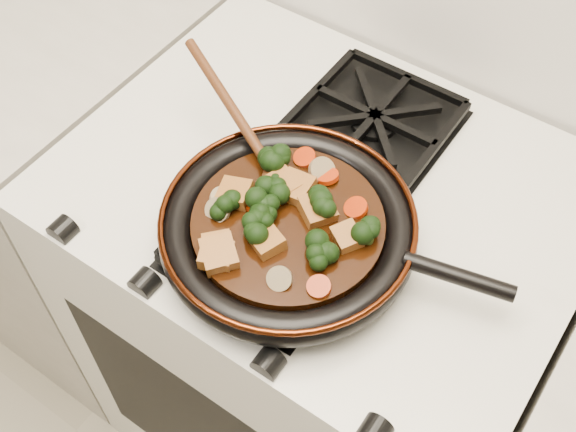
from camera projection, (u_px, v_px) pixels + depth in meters
The scene contains 33 objects.
stove at pixel (315, 329), 1.41m from camera, with size 0.76×0.60×0.90m, color beige.
burner_grate_front at pixel (269, 243), 0.97m from camera, with size 0.23×0.23×0.03m, color black, non-canonical shape.
burner_grate_back at pixel (374, 120), 1.11m from camera, with size 0.23×0.23×0.03m, color black, non-canonical shape.
skillet at pixel (289, 228), 0.95m from camera, with size 0.46×0.34×0.05m.
braising_sauce at pixel (288, 226), 0.95m from camera, with size 0.25×0.25×0.02m, color black.
tofu_cube_0 at pixel (267, 242), 0.91m from camera, with size 0.04×0.04×0.02m, color brown.
tofu_cube_1 at pixel (347, 237), 0.92m from camera, with size 0.04×0.03×0.02m, color brown.
tofu_cube_2 at pixel (235, 194), 0.96m from camera, with size 0.04×0.04×0.02m, color brown.
tofu_cube_3 at pixel (282, 186), 0.96m from camera, with size 0.04×0.04×0.02m, color brown.
tofu_cube_4 at pixel (218, 248), 0.91m from camera, with size 0.04×0.04×0.02m, color brown.
tofu_cube_5 at pixel (317, 210), 0.94m from camera, with size 0.04×0.04×0.02m, color brown.
tofu_cube_6 at pixel (296, 189), 0.96m from camera, with size 0.04×0.04×0.02m, color brown.
tofu_cube_7 at pixel (219, 255), 0.90m from camera, with size 0.04×0.05×0.02m, color brown.
tofu_cube_8 at pixel (216, 255), 0.90m from camera, with size 0.04×0.04×0.02m, color brown.
broccoli_floret_0 at pixel (322, 210), 0.94m from camera, with size 0.06×0.06×0.05m, color black, non-canonical shape.
broccoli_floret_1 at pixel (226, 206), 0.94m from camera, with size 0.06×0.06×0.05m, color black, non-canonical shape.
broccoli_floret_2 at pixel (275, 161), 0.98m from camera, with size 0.06×0.06×0.06m, color black, non-canonical shape.
broccoli_floret_3 at pixel (275, 189), 0.96m from camera, with size 0.06×0.06×0.05m, color black, non-canonical shape.
broccoli_floret_4 at pixel (262, 209), 0.94m from camera, with size 0.06×0.06×0.06m, color black, non-canonical shape.
broccoli_floret_5 at pixel (320, 255), 0.90m from camera, with size 0.06×0.06×0.05m, color black, non-canonical shape.
broccoli_floret_6 at pixel (255, 228), 0.92m from camera, with size 0.06×0.06×0.05m, color black, non-canonical shape.
broccoli_floret_7 at pixel (369, 237), 0.91m from camera, with size 0.06×0.06×0.05m, color black, non-canonical shape.
carrot_coin_0 at pixel (303, 184), 0.97m from camera, with size 0.03×0.03×0.01m, color #A52504.
carrot_coin_1 at pixel (319, 287), 0.87m from camera, with size 0.03×0.03×0.01m, color #A52504.
carrot_coin_2 at pixel (305, 158), 1.00m from camera, with size 0.03×0.03×0.01m, color #A52504.
carrot_coin_3 at pixel (327, 176), 0.98m from camera, with size 0.03×0.03×0.01m, color #A52504.
carrot_coin_4 at pixel (356, 208), 0.95m from camera, with size 0.03×0.03×0.01m, color #A52504.
carrot_coin_5 at pixel (255, 202), 0.95m from camera, with size 0.03×0.03×0.01m, color #A52504.
mushroom_slice_0 at pixel (322, 170), 0.98m from camera, with size 0.04×0.04×0.01m, color olive.
mushroom_slice_1 at pixel (218, 210), 0.94m from camera, with size 0.03×0.03×0.01m, color olive.
mushroom_slice_2 at pixel (279, 279), 0.88m from camera, with size 0.03×0.03×0.01m, color olive.
mushroom_slice_3 at pixel (222, 199), 0.95m from camera, with size 0.03×0.03×0.01m, color olive.
wooden_spoon at pixel (251, 137), 1.00m from camera, with size 0.16×0.09×0.26m.
Camera 1 is at (0.34, 1.11, 1.72)m, focal length 45.00 mm.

